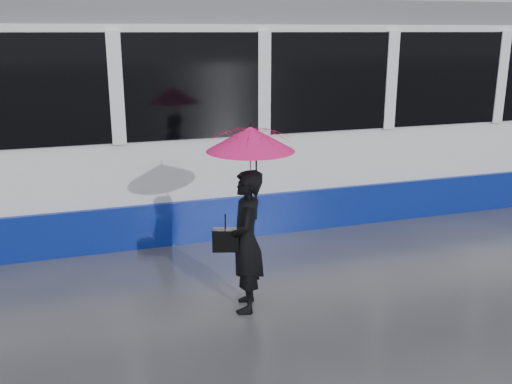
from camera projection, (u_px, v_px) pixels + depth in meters
name	position (u px, v px, depth m)	size (l,w,h in m)	color
ground	(220.00, 277.00, 7.01)	(90.00, 90.00, 0.00)	#2C2C31
rails	(181.00, 216.00, 9.30)	(34.00, 1.51, 0.02)	#3F3D38
tram	(268.00, 112.00, 9.30)	(26.00, 2.56, 3.35)	white
woman	(246.00, 241.00, 6.01)	(0.56, 0.37, 1.54)	black
umbrella	(251.00, 156.00, 5.78)	(1.13, 1.13, 1.04)	#E2136D
handbag	(226.00, 240.00, 5.96)	(0.30, 0.20, 0.42)	black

